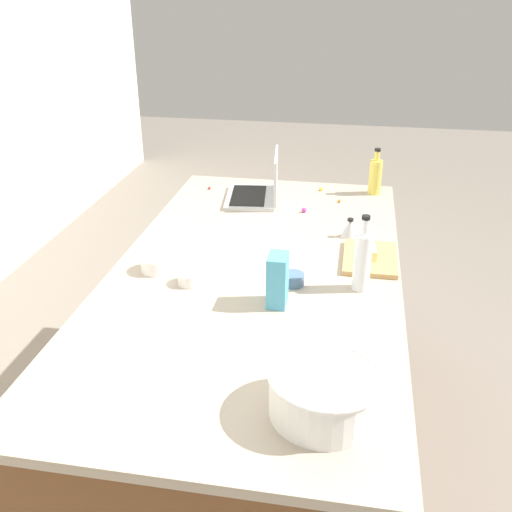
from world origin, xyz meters
TOP-DOWN VIEW (x-y plane):
  - ground_plane at (0.00, 0.00)m, footprint 12.00×12.00m
  - island_counter at (0.00, 0.00)m, footprint 1.94×1.01m
  - laptop at (0.69, 0.11)m, footprint 0.33×0.26m
  - mixing_bowl_large at (-0.71, -0.29)m, footprint 0.27×0.27m
  - bottle_oil at (0.86, -0.41)m, footprint 0.06×0.06m
  - bottle_vinegar at (-0.08, -0.36)m, footprint 0.06×0.06m
  - cutting_board at (0.14, -0.40)m, footprint 0.28×0.19m
  - butter_stick_left at (0.14, -0.40)m, footprint 0.11×0.05m
  - ramekin_small at (-0.15, 0.20)m, footprint 0.08×0.08m
  - ramekin_medium at (-0.09, -0.14)m, footprint 0.08×0.08m
  - ramekin_wide at (-0.07, 0.34)m, footprint 0.11×0.11m
  - kitchen_timer at (0.34, -0.32)m, footprint 0.07×0.07m
  - candy_bag at (-0.23, -0.11)m, footprint 0.09×0.06m
  - candy_0 at (0.71, -0.26)m, footprint 0.01×0.01m
  - candy_1 at (0.78, 0.37)m, footprint 0.01×0.01m
  - candy_2 at (0.85, -0.16)m, footprint 0.02×0.02m
  - candy_3 at (0.56, -0.11)m, footprint 0.02×0.02m

SIDE VIEW (x-z plane):
  - ground_plane at x=0.00m, z-range 0.00..0.00m
  - island_counter at x=0.00m, z-range 0.00..0.90m
  - candy_1 at x=0.78m, z-range 0.90..0.91m
  - candy_0 at x=0.71m, z-range 0.90..0.91m
  - candy_2 at x=0.85m, z-range 0.90..0.92m
  - cutting_board at x=0.14m, z-range 0.90..0.92m
  - candy_3 at x=0.56m, z-range 0.90..0.92m
  - ramekin_medium at x=-0.09m, z-range 0.90..0.94m
  - ramekin_small at x=-0.15m, z-range 0.90..0.94m
  - ramekin_wide at x=-0.07m, z-range 0.90..0.95m
  - kitchen_timer at x=0.34m, z-range 0.90..0.97m
  - butter_stick_left at x=0.14m, z-range 0.92..0.95m
  - laptop at x=0.69m, z-range 0.84..1.06m
  - mixing_bowl_large at x=-0.71m, z-range 0.90..1.02m
  - candy_bag at x=-0.23m, z-range 0.90..1.07m
  - bottle_oil at x=0.86m, z-range 0.88..1.10m
  - bottle_vinegar at x=-0.08m, z-range 0.87..1.14m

